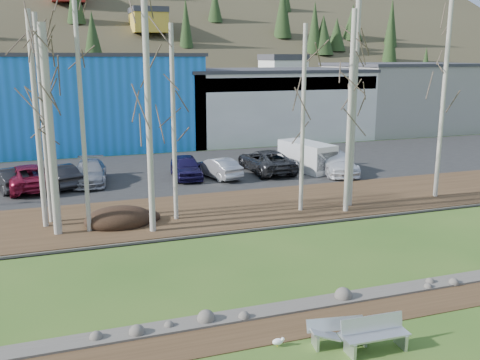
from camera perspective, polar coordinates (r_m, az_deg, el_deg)
name	(u,v)px	position (r m, az deg, el deg)	size (l,w,h in m)	color
ground	(386,348)	(16.38, 15.29, -16.92)	(200.00, 200.00, 0.00)	#2D5319
dirt_strip	(348,315)	(17.91, 11.42, -13.89)	(80.00, 1.80, 0.03)	#382616
near_bank_rocks	(333,302)	(18.69, 9.84, -12.68)	(80.00, 0.80, 0.50)	#47423D
river	(284,259)	(22.05, 4.66, -8.40)	(80.00, 8.00, 0.90)	black
far_bank_rocks	(249,229)	(25.63, 0.97, -5.25)	(80.00, 0.80, 0.46)	#47423D
far_bank	(228,210)	(28.49, -1.24, -3.19)	(80.00, 7.00, 0.15)	#382616
parking_lot	(183,171)	(38.33, -6.08, 0.99)	(80.00, 14.00, 0.14)	black
building_blue	(81,100)	(50.74, -16.55, 8.16)	(20.40, 12.24, 8.30)	blue
building_white	(267,103)	(54.67, 2.86, 8.21)	(18.36, 12.24, 6.80)	#BBBBB6
building_grey	(401,97)	(62.42, 16.77, 8.51)	(14.28, 12.24, 7.30)	gray
bench_intact	(375,334)	(15.98, 14.18, -15.67)	(1.95, 0.66, 0.96)	silver
bench_damaged	(338,332)	(16.10, 10.42, -15.67)	(1.75, 0.81, 0.75)	silver
seagull	(278,341)	(15.89, 4.10, -16.79)	(0.39, 0.19, 0.28)	gold
dirt_mound	(119,218)	(26.39, -12.80, -3.96)	(3.27, 2.31, 0.64)	black
birch_0	(37,122)	(26.19, -20.82, 5.78)	(0.25, 0.25, 9.93)	#B7AFA4
birch_1	(43,121)	(26.86, -20.23, 5.90)	(0.23, 0.23, 9.84)	#B7AFA4
birch_2	(51,132)	(24.86, -19.52, 4.80)	(0.29, 0.29, 9.30)	#B7AFA4
birch_3	(81,104)	(24.70, -16.59, 7.74)	(0.20, 0.20, 11.68)	#B7AFA4
birch_4	(149,118)	(24.10, -9.72, 6.56)	(0.28, 0.28, 10.50)	#B7AFA4
birch_5	(174,125)	(25.91, -7.09, 5.87)	(0.21, 0.21, 9.40)	#B7AFA4
birch_6	(303,120)	(27.44, 6.74, 6.36)	(0.21, 0.21, 9.47)	#B7AFA4
birch_7	(354,96)	(28.69, 12.09, 8.78)	(0.28, 0.28, 11.79)	#B7AFA4
birch_8	(350,114)	(27.60, 11.65, 6.92)	(0.26, 0.26, 10.14)	#B7AFA4
birch_9	(443,99)	(32.06, 20.87, 8.10)	(0.25, 0.25, 11.18)	#B7AFA4
birch_10	(49,133)	(24.86, -19.66, 4.79)	(0.29, 0.29, 9.30)	#B7AFA4
car_1	(8,179)	(35.05, -23.47, 0.12)	(1.49, 4.28, 1.41)	black
car_2	(28,177)	(34.95, -21.70, 0.34)	(2.53, 5.49, 1.53)	maroon
car_3	(90,172)	(35.24, -15.72, 0.80)	(2.00, 4.91, 1.43)	gray
car_4	(186,167)	(35.60, -5.77, 1.41)	(1.78, 4.41, 1.50)	#1A1441
car_5	(218,168)	(35.52, -2.37, 1.32)	(1.43, 4.09, 1.35)	#B3B3B5
car_6	(266,161)	(37.26, 2.80, 2.05)	(2.62, 5.69, 1.58)	#2A2B2D
car_7	(334,162)	(37.46, 10.04, 1.89)	(2.16, 5.31, 1.54)	white
car_8	(59,175)	(34.93, -18.78, 0.47)	(1.49, 4.28, 1.41)	black
van_white	(309,157)	(38.03, 7.32, 2.49)	(2.78, 4.80, 1.97)	white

